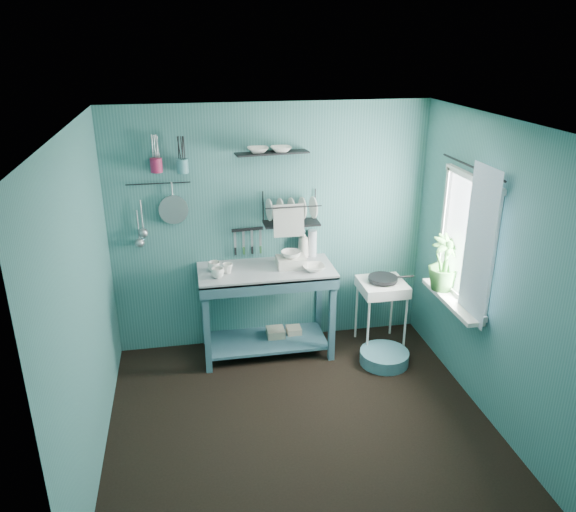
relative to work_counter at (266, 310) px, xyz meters
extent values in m
plane|color=black|center=(0.10, -1.23, -0.47)|extent=(3.20, 3.20, 0.00)
plane|color=silver|center=(0.10, -1.23, 2.03)|extent=(3.20, 3.20, 0.00)
plane|color=#346A69|center=(0.10, 0.27, 0.78)|extent=(3.20, 0.00, 3.20)
plane|color=#346A69|center=(0.10, -2.73, 0.78)|extent=(3.20, 0.00, 3.20)
plane|color=#346A69|center=(-1.50, -1.23, 0.78)|extent=(0.00, 3.00, 3.00)
plane|color=#346A69|center=(1.70, -1.23, 0.78)|extent=(0.00, 3.00, 3.00)
cube|color=#305866|center=(0.00, 0.00, 0.00)|extent=(1.38, 0.78, 0.94)
imported|color=white|center=(-0.48, -0.16, 0.52)|extent=(0.12, 0.12, 0.10)
imported|color=white|center=(-0.38, -0.06, 0.52)|extent=(0.14, 0.14, 0.09)
imported|color=white|center=(-0.50, 0.00, 0.52)|extent=(0.17, 0.17, 0.10)
cube|color=beige|center=(0.25, -0.02, 0.52)|extent=(0.28, 0.22, 0.10)
imported|color=white|center=(0.25, -0.02, 0.60)|extent=(0.20, 0.19, 0.06)
imported|color=beige|center=(0.42, 0.20, 0.62)|extent=(0.11, 0.12, 0.30)
cylinder|color=silver|center=(0.52, 0.22, 0.61)|extent=(0.09, 0.09, 0.28)
imported|color=white|center=(0.45, -0.15, 0.50)|extent=(0.22, 0.22, 0.05)
cube|color=white|center=(1.19, -0.09, -0.11)|extent=(0.47, 0.47, 0.73)
cylinder|color=black|center=(1.19, -0.09, 0.30)|extent=(0.30, 0.30, 0.03)
cube|color=black|center=(-0.14, 0.24, 0.80)|extent=(0.32, 0.05, 0.03)
cube|color=black|center=(0.28, 0.14, 1.02)|extent=(0.57, 0.28, 0.32)
cube|color=black|center=(0.10, 0.17, 1.57)|extent=(0.72, 0.25, 0.01)
imported|color=white|center=(-0.03, 0.17, 1.54)|extent=(0.21, 0.21, 0.05)
imported|color=white|center=(0.19, 0.17, 1.57)|extent=(0.21, 0.21, 0.05)
cylinder|color=#9C1C45|center=(-0.97, 0.19, 1.49)|extent=(0.11, 0.11, 0.13)
cylinder|color=teal|center=(-0.74, 0.19, 1.47)|extent=(0.11, 0.11, 0.13)
cylinder|color=#9DA0A4|center=(-0.85, 0.22, 1.05)|extent=(0.28, 0.03, 0.28)
cylinder|color=#9DA0A4|center=(-1.15, 0.23, 1.00)|extent=(0.01, 0.01, 0.30)
cylinder|color=#9DA0A4|center=(-1.20, 0.23, 0.91)|extent=(0.01, 0.01, 0.30)
cylinder|color=black|center=(-0.97, 0.24, 1.30)|extent=(0.60, 0.01, 0.01)
plane|color=white|center=(1.69, -0.78, 0.93)|extent=(0.00, 1.10, 1.10)
cube|color=white|center=(1.60, -0.78, 0.34)|extent=(0.16, 0.95, 0.04)
plane|color=white|center=(1.62, -1.08, 0.98)|extent=(0.00, 1.35, 1.35)
cylinder|color=black|center=(1.64, -0.78, 1.58)|extent=(0.02, 1.05, 0.02)
imported|color=#306C2B|center=(1.60, -0.56, 0.62)|extent=(0.35, 0.35, 0.53)
cube|color=gray|center=(0.10, 0.05, -0.36)|extent=(0.18, 0.18, 0.22)
cube|color=gray|center=(0.30, 0.08, -0.37)|extent=(0.15, 0.15, 0.20)
cylinder|color=teal|center=(1.12, -0.45, -0.41)|extent=(0.49, 0.49, 0.13)
camera|label=1|loc=(-0.72, -5.05, 2.61)|focal=35.00mm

